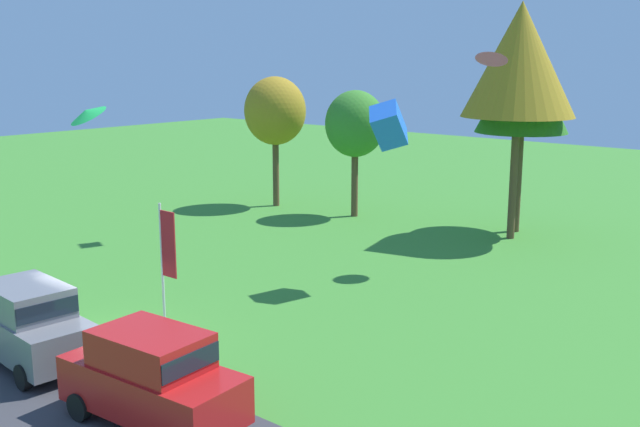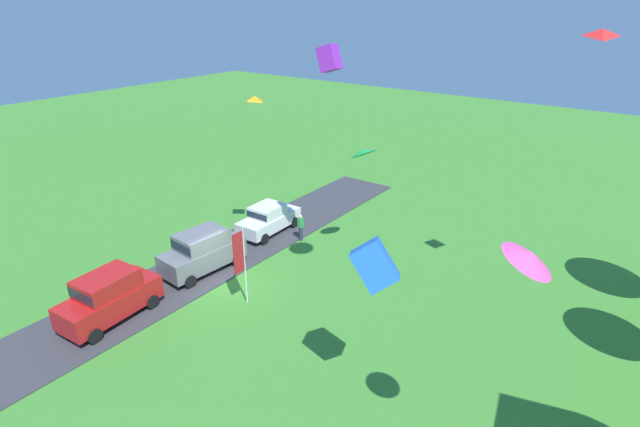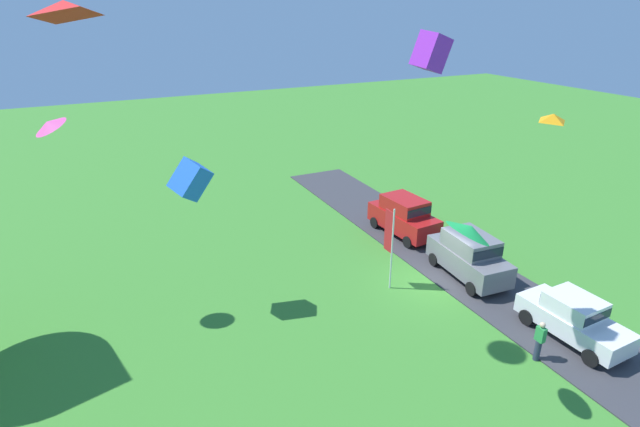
% 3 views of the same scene
% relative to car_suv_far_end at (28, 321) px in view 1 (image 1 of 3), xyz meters
% --- Properties ---
extents(ground_plane, '(120.00, 120.00, 0.00)m').
position_rel_car_suv_far_end_xyz_m(ground_plane, '(0.35, 1.90, -1.30)').
color(ground_plane, '#3D842D').
extents(pavement_strip, '(36.00, 4.40, 0.06)m').
position_rel_car_suv_far_end_xyz_m(pavement_strip, '(0.35, -0.37, -1.27)').
color(pavement_strip, '#38383D').
rests_on(pavement_strip, ground).
extents(car_suv_far_end, '(4.73, 2.33, 2.28)m').
position_rel_car_suv_far_end_xyz_m(car_suv_far_end, '(0.00, 0.00, 0.00)').
color(car_suv_far_end, slate).
rests_on(car_suv_far_end, ground).
extents(car_suv_mid_row, '(4.73, 2.33, 2.28)m').
position_rel_car_suv_far_end_xyz_m(car_suv_mid_row, '(5.56, 0.00, 0.00)').
color(car_suv_mid_row, red).
rests_on(car_suv_mid_row, ground).
extents(tree_far_left, '(3.50, 3.50, 7.39)m').
position_rel_car_suv_far_end_xyz_m(tree_far_left, '(-10.48, 21.02, 4.13)').
color(tree_far_left, brown).
rests_on(tree_far_left, ground).
extents(tree_left_of_center, '(3.20, 3.20, 6.76)m').
position_rel_car_suv_far_end_xyz_m(tree_left_of_center, '(-5.25, 21.66, 3.66)').
color(tree_left_of_center, brown).
rests_on(tree_left_of_center, ground).
extents(tree_center_back, '(4.41, 4.41, 9.31)m').
position_rel_car_suv_far_end_xyz_m(tree_center_back, '(3.04, 23.95, 5.78)').
color(tree_center_back, brown).
rests_on(tree_center_back, ground).
extents(tree_lone_near, '(5.18, 5.18, 10.94)m').
position_rel_car_suv_far_end_xyz_m(tree_lone_near, '(3.50, 22.50, 7.02)').
color(tree_lone_near, brown).
rests_on(tree_lone_near, ground).
extents(flag_banner, '(0.71, 0.08, 4.13)m').
position_rel_car_suv_far_end_xyz_m(flag_banner, '(1.06, 4.05, 1.32)').
color(flag_banner, silver).
rests_on(flag_banner, ground).
extents(kite_delta_high_left, '(1.53, 1.52, 0.81)m').
position_rel_car_suv_far_end_xyz_m(kite_delta_high_left, '(4.84, 17.26, 7.20)').
color(kite_delta_high_left, '#EA4C9E').
extents(kite_delta_topmost, '(1.75, 1.71, 0.91)m').
position_rel_car_suv_far_end_xyz_m(kite_delta_topmost, '(-6.11, 6.17, 5.10)').
color(kite_delta_topmost, green).
extents(kite_box_high_right, '(1.43, 1.96, 1.95)m').
position_rel_car_suv_far_end_xyz_m(kite_box_high_right, '(3.32, 12.51, 4.75)').
color(kite_box_high_right, blue).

